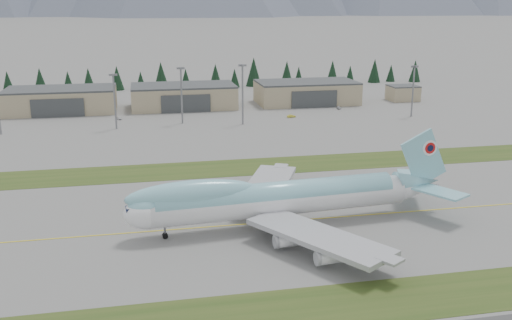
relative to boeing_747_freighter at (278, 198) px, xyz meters
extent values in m
plane|color=#61615F|center=(6.26, 2.37, -6.60)|extent=(7000.00, 7000.00, 0.00)
cube|color=#2F4819|center=(6.26, -35.63, -6.60)|extent=(400.00, 14.00, 0.08)
cube|color=#2F4819|center=(6.26, 47.37, -6.60)|extent=(400.00, 18.00, 0.08)
cube|color=yellow|center=(6.26, 2.37, -6.60)|extent=(400.00, 0.40, 0.02)
cylinder|color=white|center=(0.75, 0.06, -0.65)|extent=(57.84, 11.07, 6.67)
cylinder|color=#84C9D8|center=(-0.27, -0.02, 0.58)|extent=(53.71, 10.25, 6.16)
ellipsoid|color=white|center=(-27.91, -2.15, -0.65)|extent=(11.16, 7.48, 6.67)
ellipsoid|color=#84C9D8|center=(-27.91, -2.15, 0.58)|extent=(9.34, 6.33, 5.66)
ellipsoid|color=#84C9D8|center=(-18.70, -1.44, 2.54)|extent=(28.69, 7.83, 6.16)
cube|color=#0C1433|center=(-31.50, -2.43, 0.69)|extent=(2.40, 2.83, 1.33)
cone|color=white|center=(34.54, 2.66, -0.65)|extent=(12.79, 7.47, 6.54)
cone|color=#84C9D8|center=(34.54, 2.66, 0.58)|extent=(11.72, 6.81, 5.96)
cube|color=#84C9D8|center=(35.56, 2.74, 6.34)|extent=(12.45, 1.57, 14.17)
cylinder|color=white|center=(36.76, 3.24, 8.80)|extent=(3.70, 0.49, 3.70)
cylinder|color=red|center=(36.75, 3.35, 8.80)|extent=(2.68, 0.41, 2.67)
cylinder|color=#0C1433|center=(36.74, 3.45, 8.80)|extent=(1.55, 0.32, 1.54)
cube|color=#84C9D8|center=(36.11, 8.96, -0.03)|extent=(9.74, 12.74, 0.47)
cube|color=#84C9D8|center=(37.06, -3.32, -0.03)|extent=(10.91, 12.86, 0.47)
cube|color=#A4A5AC|center=(1.50, 17.11, -2.50)|extent=(21.27, 32.13, 1.03)
cube|color=#A4A5AC|center=(4.10, -16.68, -2.50)|extent=(24.74, 31.24, 1.03)
cylinder|color=white|center=(-2.89, 12.65, -4.45)|extent=(5.52, 2.97, 2.57)
cylinder|color=white|center=(1.39, 22.56, -4.45)|extent=(5.52, 2.97, 2.57)
cylinder|color=white|center=(-0.92, -12.94, -4.45)|extent=(5.52, 2.97, 2.57)
cylinder|color=white|center=(4.83, -22.08, -4.45)|extent=(5.52, 2.97, 2.57)
cylinder|color=slate|center=(-24.84, -1.91, -5.37)|extent=(0.49, 0.49, 2.46)
cylinder|color=slate|center=(-1.02, 3.01, -5.27)|extent=(0.62, 0.62, 2.67)
cylinder|color=slate|center=(-0.55, -3.13, -5.27)|extent=(0.62, 0.62, 2.67)
cylinder|color=slate|center=(4.10, 3.41, -5.27)|extent=(0.62, 0.62, 2.67)
cylinder|color=slate|center=(4.57, -2.74, -5.27)|extent=(0.62, 0.62, 2.67)
cylinder|color=black|center=(-24.81, -2.32, -6.04)|extent=(1.15, 0.45, 1.13)
cylinder|color=black|center=(-24.87, -1.50, -6.04)|extent=(1.15, 0.45, 1.13)
cylinder|color=black|center=(-1.02, 3.01, -5.99)|extent=(1.27, 0.61, 1.23)
cylinder|color=black|center=(-0.55, -3.13, -5.99)|extent=(1.27, 0.61, 1.23)
cylinder|color=black|center=(4.10, 3.41, -5.99)|extent=(1.27, 0.61, 1.23)
cylinder|color=black|center=(4.57, -2.74, -5.99)|extent=(1.27, 0.61, 1.23)
cube|color=tan|center=(-63.74, 152.37, -1.60)|extent=(48.00, 26.00, 10.00)
cube|color=#393D3F|center=(-63.74, 152.37, 3.80)|extent=(48.00, 26.00, 0.80)
cube|color=#393D3F|center=(-63.74, 139.07, -2.60)|extent=(22.08, 0.60, 8.00)
cube|color=tan|center=(-8.74, 152.37, -1.60)|extent=(48.00, 26.00, 10.00)
cube|color=#393D3F|center=(-8.74, 152.37, 3.80)|extent=(48.00, 26.00, 0.80)
cube|color=#393D3F|center=(-8.74, 139.07, -2.60)|extent=(22.08, 0.60, 8.00)
cube|color=tan|center=(51.26, 152.37, -1.60)|extent=(48.00, 26.00, 10.00)
cube|color=#393D3F|center=(51.26, 152.37, 3.80)|extent=(48.00, 26.00, 0.80)
cube|color=#393D3F|center=(51.26, 139.07, -2.60)|extent=(22.08, 0.60, 8.00)
cube|color=tan|center=(101.26, 150.37, -3.10)|extent=(14.00, 12.00, 7.00)
cube|color=#393D3F|center=(101.26, 150.37, 0.70)|extent=(14.00, 12.00, 0.60)
cylinder|color=slate|center=(-38.37, 110.31, 3.78)|extent=(0.70, 0.70, 20.76)
cube|color=slate|center=(-38.37, 110.31, 14.56)|extent=(3.20, 3.20, 0.80)
cylinder|color=slate|center=(-12.17, 115.80, 4.43)|extent=(0.70, 0.70, 22.07)
cube|color=slate|center=(-12.17, 115.80, 15.86)|extent=(3.20, 3.20, 0.80)
cylinder|color=slate|center=(11.76, 109.09, 5.10)|extent=(0.70, 0.70, 23.41)
cube|color=slate|center=(11.76, 109.09, 17.21)|extent=(3.20, 3.20, 0.80)
cylinder|color=slate|center=(86.57, 110.80, 3.98)|extent=(0.70, 0.70, 21.17)
cube|color=slate|center=(86.57, 110.80, 14.97)|extent=(3.20, 3.20, 0.80)
imported|color=silver|center=(-37.85, 128.81, -6.60)|extent=(2.18, 3.55, 1.13)
imported|color=gold|center=(34.76, 118.70, -6.60)|extent=(3.95, 2.15, 1.23)
imported|color=#AAA9AE|center=(61.59, 133.90, -6.60)|extent=(2.17, 4.02, 1.11)
cone|color=black|center=(-99.66, 218.32, -0.75)|extent=(6.56, 6.56, 11.71)
cone|color=black|center=(-82.68, 218.08, -0.04)|extent=(7.35, 7.35, 13.12)
cone|color=black|center=(-67.40, 213.91, -0.89)|extent=(6.40, 6.40, 11.42)
cone|color=black|center=(-56.16, 210.95, 0.00)|extent=(7.40, 7.40, 13.21)
cone|color=black|center=(-41.06, 215.15, 0.18)|extent=(7.60, 7.60, 13.57)
cone|color=black|center=(-28.03, 214.58, -1.45)|extent=(5.77, 5.77, 10.30)
cone|color=black|center=(-16.50, 215.20, 1.07)|extent=(8.59, 8.59, 15.34)
cone|color=black|center=(-2.68, 213.43, -0.91)|extent=(6.37, 6.37, 11.38)
cone|color=black|center=(14.12, 210.39, 0.44)|extent=(7.89, 7.89, 14.08)
cone|color=black|center=(25.59, 212.82, -1.20)|extent=(6.05, 6.05, 10.81)
cone|color=black|center=(37.47, 215.64, 1.78)|extent=(9.39, 9.39, 16.76)
cone|color=black|center=(56.42, 211.01, 0.81)|extent=(8.31, 8.31, 14.83)
cone|color=black|center=(65.72, 218.19, -1.31)|extent=(5.93, 5.93, 10.58)
cone|color=black|center=(84.78, 211.70, 0.68)|extent=(8.15, 8.15, 14.56)
cone|color=black|center=(95.91, 211.49, -0.95)|extent=(6.33, 6.33, 11.30)
cone|color=black|center=(113.63, 216.47, 0.65)|extent=(8.12, 8.12, 14.50)
cone|color=black|center=(125.37, 218.26, -1.31)|extent=(5.93, 5.93, 10.59)
cone|color=black|center=(139.50, 214.17, 0.12)|extent=(7.53, 7.53, 13.45)
camera|label=1|loc=(-28.19, -114.87, 41.49)|focal=40.00mm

